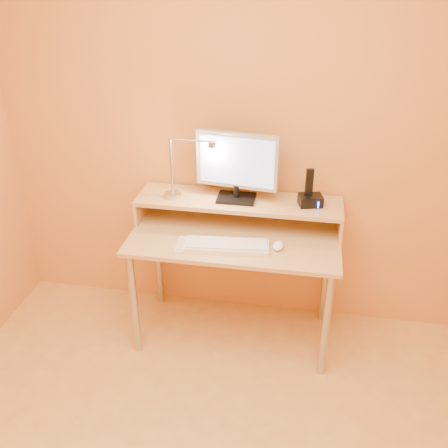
% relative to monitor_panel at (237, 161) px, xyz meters
% --- Properties ---
extents(wall_back, '(3.00, 0.04, 2.50)m').
position_rel_monitor_panel_xyz_m(wall_back, '(0.02, 0.16, 0.13)').
color(wall_back, '#DC8C43').
rests_on(wall_back, floor).
extents(desk_leg_fl, '(0.04, 0.04, 0.69)m').
position_rel_monitor_panel_xyz_m(desk_leg_fl, '(-0.53, -0.41, -0.77)').
color(desk_leg_fl, '#ACACB0').
rests_on(desk_leg_fl, floor).
extents(desk_leg_fr, '(0.04, 0.04, 0.69)m').
position_rel_monitor_panel_xyz_m(desk_leg_fr, '(0.57, -0.41, -0.77)').
color(desk_leg_fr, '#ACACB0').
rests_on(desk_leg_fr, floor).
extents(desk_leg_bl, '(0.04, 0.04, 0.69)m').
position_rel_monitor_panel_xyz_m(desk_leg_bl, '(-0.53, 0.09, -0.77)').
color(desk_leg_bl, '#ACACB0').
rests_on(desk_leg_bl, floor).
extents(desk_leg_br, '(0.04, 0.04, 0.69)m').
position_rel_monitor_panel_xyz_m(desk_leg_br, '(0.57, 0.09, -0.77)').
color(desk_leg_br, '#ACACB0').
rests_on(desk_leg_br, floor).
extents(desk_lower, '(1.20, 0.60, 0.02)m').
position_rel_monitor_panel_xyz_m(desk_lower, '(0.02, -0.16, -0.41)').
color(desk_lower, tan).
rests_on(desk_lower, floor).
extents(shelf_riser_left, '(0.02, 0.30, 0.14)m').
position_rel_monitor_panel_xyz_m(shelf_riser_left, '(-0.58, -0.01, -0.33)').
color(shelf_riser_left, tan).
rests_on(shelf_riser_left, desk_lower).
extents(shelf_riser_right, '(0.02, 0.30, 0.14)m').
position_rel_monitor_panel_xyz_m(shelf_riser_right, '(0.61, -0.01, -0.33)').
color(shelf_riser_right, tan).
rests_on(shelf_riser_right, desk_lower).
extents(desk_shelf, '(1.20, 0.30, 0.02)m').
position_rel_monitor_panel_xyz_m(desk_shelf, '(0.02, -0.01, -0.25)').
color(desk_shelf, tan).
rests_on(desk_shelf, desk_lower).
extents(monitor_foot, '(0.22, 0.16, 0.02)m').
position_rel_monitor_panel_xyz_m(monitor_foot, '(0.00, -0.01, -0.23)').
color(monitor_foot, black).
rests_on(monitor_foot, desk_shelf).
extents(monitor_neck, '(0.04, 0.04, 0.07)m').
position_rel_monitor_panel_xyz_m(monitor_neck, '(-0.00, -0.01, -0.19)').
color(monitor_neck, black).
rests_on(monitor_neck, monitor_foot).
extents(monitor_panel, '(0.48, 0.10, 0.32)m').
position_rel_monitor_panel_xyz_m(monitor_panel, '(0.00, 0.00, 0.00)').
color(monitor_panel, '#B0B0BA').
rests_on(monitor_panel, monitor_neck).
extents(monitor_back, '(0.43, 0.07, 0.28)m').
position_rel_monitor_panel_xyz_m(monitor_back, '(0.00, 0.02, 0.00)').
color(monitor_back, black).
rests_on(monitor_back, monitor_panel).
extents(monitor_screen, '(0.43, 0.06, 0.28)m').
position_rel_monitor_panel_xyz_m(monitor_screen, '(0.00, -0.02, 0.00)').
color(monitor_screen, '#A1B5F4').
rests_on(monitor_screen, monitor_panel).
extents(lamp_base, '(0.10, 0.10, 0.02)m').
position_rel_monitor_panel_xyz_m(lamp_base, '(-0.37, -0.04, -0.23)').
color(lamp_base, '#ACACB0').
rests_on(lamp_base, desk_shelf).
extents(lamp_post, '(0.01, 0.01, 0.33)m').
position_rel_monitor_panel_xyz_m(lamp_post, '(-0.37, -0.04, -0.05)').
color(lamp_post, '#ACACB0').
rests_on(lamp_post, lamp_base).
extents(lamp_arm, '(0.24, 0.01, 0.01)m').
position_rel_monitor_panel_xyz_m(lamp_arm, '(-0.25, -0.04, 0.12)').
color(lamp_arm, '#ACACB0').
rests_on(lamp_arm, lamp_post).
extents(lamp_head, '(0.04, 0.04, 0.03)m').
position_rel_monitor_panel_xyz_m(lamp_head, '(-0.13, -0.04, 0.10)').
color(lamp_head, '#ACACB0').
rests_on(lamp_head, lamp_arm).
extents(lamp_bulb, '(0.03, 0.03, 0.00)m').
position_rel_monitor_panel_xyz_m(lamp_bulb, '(-0.13, -0.04, 0.09)').
color(lamp_bulb, '#FFEAC6').
rests_on(lamp_bulb, lamp_head).
extents(phone_dock, '(0.15, 0.13, 0.06)m').
position_rel_monitor_panel_xyz_m(phone_dock, '(0.43, -0.01, -0.21)').
color(phone_dock, black).
rests_on(phone_dock, desk_shelf).
extents(phone_handset, '(0.04, 0.03, 0.16)m').
position_rel_monitor_panel_xyz_m(phone_handset, '(0.41, -0.01, -0.10)').
color(phone_handset, black).
rests_on(phone_handset, phone_dock).
extents(phone_led, '(0.01, 0.00, 0.04)m').
position_rel_monitor_panel_xyz_m(phone_led, '(0.47, -0.06, -0.21)').
color(phone_led, '#1867FF').
rests_on(phone_led, phone_dock).
extents(keyboard, '(0.48, 0.19, 0.02)m').
position_rel_monitor_panel_xyz_m(keyboard, '(-0.01, -0.29, -0.39)').
color(keyboard, white).
rests_on(keyboard, desk_lower).
extents(mouse, '(0.07, 0.11, 0.03)m').
position_rel_monitor_panel_xyz_m(mouse, '(0.27, -0.25, -0.38)').
color(mouse, white).
rests_on(mouse, desk_lower).
extents(remote_control, '(0.05, 0.17, 0.02)m').
position_rel_monitor_panel_xyz_m(remote_control, '(-0.26, -0.33, -0.39)').
color(remote_control, white).
rests_on(remote_control, desk_lower).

